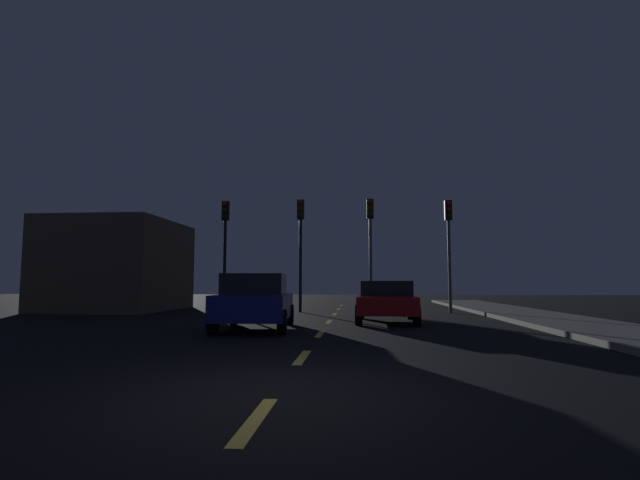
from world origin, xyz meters
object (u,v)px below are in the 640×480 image
(traffic_signal_center_right, at_px, (370,233))
(traffic_signal_far_right, at_px, (449,234))
(traffic_signal_center_left, at_px, (300,233))
(traffic_signal_far_left, at_px, (225,234))
(car_adjacent_lane, at_px, (255,301))
(car_stopped_ahead, at_px, (386,301))

(traffic_signal_center_right, bearing_deg, traffic_signal_far_right, -0.00)
(traffic_signal_center_right, bearing_deg, traffic_signal_center_left, 180.00)
(traffic_signal_far_left, height_order, traffic_signal_far_right, traffic_signal_far_left)
(traffic_signal_far_right, bearing_deg, car_adjacent_lane, -131.60)
(traffic_signal_center_right, xyz_separation_m, car_stopped_ahead, (0.38, -5.08, -2.86))
(car_adjacent_lane, bearing_deg, traffic_signal_center_right, 66.03)
(traffic_signal_far_left, distance_m, traffic_signal_far_right, 10.20)
(car_stopped_ahead, bearing_deg, traffic_signal_far_left, 144.39)
(car_adjacent_lane, bearing_deg, car_stopped_ahead, 35.67)
(traffic_signal_center_left, bearing_deg, car_adjacent_lane, -92.24)
(car_adjacent_lane, bearing_deg, traffic_signal_center_left, 87.76)
(traffic_signal_far_left, xyz_separation_m, traffic_signal_far_right, (10.20, -0.00, -0.06))
(car_stopped_ahead, bearing_deg, traffic_signal_center_right, 94.26)
(car_stopped_ahead, height_order, car_adjacent_lane, car_adjacent_lane)
(traffic_signal_far_left, distance_m, traffic_signal_center_right, 6.71)
(traffic_signal_center_right, height_order, car_adjacent_lane, traffic_signal_center_right)
(traffic_signal_center_left, bearing_deg, traffic_signal_far_left, -180.00)
(traffic_signal_far_left, relative_size, traffic_signal_center_left, 1.00)
(traffic_signal_far_left, xyz_separation_m, traffic_signal_center_right, (6.71, 0.00, 0.01))
(traffic_signal_far_right, distance_m, car_adjacent_lane, 10.86)
(traffic_signal_center_left, bearing_deg, traffic_signal_far_right, -0.00)
(traffic_signal_far_right, relative_size, car_stopped_ahead, 1.27)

